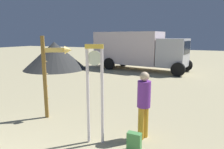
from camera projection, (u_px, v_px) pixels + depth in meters
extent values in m
cylinder|color=white|center=(88.00, 97.00, 4.75)|extent=(0.07, 0.07, 2.28)
cylinder|color=white|center=(102.00, 98.00, 4.71)|extent=(0.07, 0.07, 2.28)
cube|color=yellow|center=(94.00, 46.00, 4.51)|extent=(0.42, 0.21, 0.10)
cylinder|color=#E7F2CF|center=(95.00, 58.00, 4.59)|extent=(0.33, 0.15, 0.34)
cube|color=black|center=(95.00, 58.00, 4.61)|extent=(0.06, 0.03, 0.08)
cube|color=black|center=(95.00, 58.00, 4.61)|extent=(0.12, 0.05, 0.09)
cube|color=olive|center=(45.00, 78.00, 6.23)|extent=(0.14, 0.14, 2.57)
cube|color=#FED262|center=(55.00, 50.00, 6.12)|extent=(0.54, 0.37, 0.14)
cone|color=#FED262|center=(68.00, 50.00, 6.17)|extent=(0.32, 0.33, 0.25)
sphere|color=#EDEC90|center=(49.00, 98.00, 6.36)|extent=(0.04, 0.04, 0.04)
sphere|color=#FFDE87|center=(48.00, 86.00, 6.29)|extent=(0.04, 0.04, 0.04)
sphere|color=#FFE08E|center=(47.00, 74.00, 6.22)|extent=(0.04, 0.04, 0.04)
sphere|color=#FFE195|center=(46.00, 61.00, 6.15)|extent=(0.04, 0.04, 0.04)
sphere|color=#F7E181|center=(46.00, 49.00, 6.08)|extent=(0.04, 0.04, 0.04)
cylinder|color=gold|center=(141.00, 123.00, 5.03)|extent=(0.16, 0.16, 0.83)
cylinder|color=gold|center=(145.00, 122.00, 5.14)|extent=(0.16, 0.16, 0.83)
cylinder|color=#723298|center=(144.00, 94.00, 4.94)|extent=(0.33, 0.33, 0.65)
sphere|color=beige|center=(145.00, 76.00, 4.86)|extent=(0.23, 0.23, 0.23)
cube|color=#4E954C|center=(134.00, 142.00, 4.51)|extent=(0.31, 0.16, 0.44)
cube|color=green|center=(135.00, 143.00, 4.61)|extent=(0.22, 0.04, 0.19)
cube|color=silver|center=(128.00, 48.00, 15.89)|extent=(5.39, 2.86, 2.44)
cube|color=silver|center=(173.00, 53.00, 14.08)|extent=(2.10, 2.32, 1.95)
cube|color=black|center=(187.00, 47.00, 13.52)|extent=(0.26, 1.75, 0.86)
cylinder|color=black|center=(178.00, 70.00, 12.97)|extent=(0.93, 0.37, 0.90)
cylinder|color=black|center=(186.00, 65.00, 14.84)|extent=(0.93, 0.37, 0.90)
cylinder|color=black|center=(109.00, 64.00, 15.74)|extent=(0.93, 0.37, 0.90)
cylinder|color=black|center=(123.00, 61.00, 17.61)|extent=(0.93, 0.37, 0.90)
cone|color=#313231|center=(55.00, 56.00, 15.82)|extent=(4.83, 4.83, 2.14)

